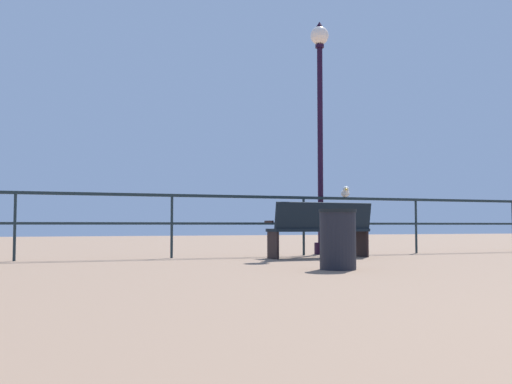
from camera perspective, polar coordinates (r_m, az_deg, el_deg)
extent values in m
cube|color=#1A272C|center=(10.65, 4.67, -0.56)|extent=(19.43, 0.05, 0.05)
cube|color=#1A272C|center=(10.64, 4.68, -3.10)|extent=(19.43, 0.04, 0.04)
cylinder|color=#1A272C|center=(9.64, -22.51, -3.16)|extent=(0.04, 0.04, 1.05)
cylinder|color=#1A272C|center=(9.86, -8.24, -3.37)|extent=(0.04, 0.04, 1.05)
cylinder|color=#1A272C|center=(10.64, 4.68, -3.38)|extent=(0.04, 0.04, 1.05)
cylinder|color=#1A272C|center=(11.87, 15.38, -3.26)|extent=(0.04, 0.04, 1.05)
cube|color=black|center=(9.89, 6.14, -3.72)|extent=(1.77, 0.48, 0.05)
cube|color=black|center=(9.71, 6.68, -2.37)|extent=(1.76, 0.18, 0.46)
cube|color=black|center=(10.31, 10.27, -4.96)|extent=(0.05, 0.39, 0.46)
cube|color=black|center=(10.45, 9.76, -2.90)|extent=(0.04, 0.31, 0.04)
cube|color=black|center=(9.53, 1.68, -5.15)|extent=(0.05, 0.39, 0.46)
cube|color=black|center=(9.67, 1.28, -2.92)|extent=(0.04, 0.31, 0.04)
cylinder|color=black|center=(11.05, 6.36, -5.51)|extent=(0.25, 0.25, 0.22)
cylinder|color=black|center=(11.14, 6.30, 4.66)|extent=(0.10, 0.10, 3.72)
cylinder|color=black|center=(11.56, 6.24, 13.98)|extent=(0.16, 0.16, 0.06)
sphere|color=#F7E3CF|center=(11.62, 6.23, 14.95)|extent=(0.35, 0.35, 0.35)
cone|color=black|center=(11.69, 6.23, 16.00)|extent=(0.12, 0.12, 0.10)
ellipsoid|color=silver|center=(11.05, 8.72, -0.12)|extent=(0.25, 0.31, 0.15)
ellipsoid|color=gray|center=(11.05, 8.72, -0.01)|extent=(0.20, 0.27, 0.05)
sphere|color=silver|center=(10.93, 8.79, 0.26)|extent=(0.12, 0.12, 0.12)
cone|color=yellow|center=(10.85, 8.83, 0.28)|extent=(0.06, 0.06, 0.05)
cube|color=gray|center=(11.20, 8.64, -0.13)|extent=(0.10, 0.11, 0.02)
cylinder|color=black|center=(7.30, 8.00, -4.76)|extent=(0.45, 0.45, 0.71)
cylinder|color=black|center=(7.29, 7.97, -1.82)|extent=(0.47, 0.47, 0.04)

